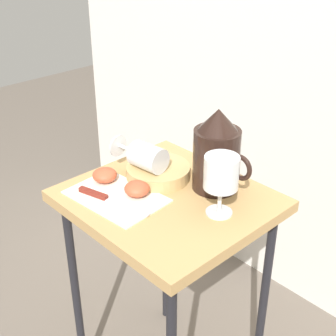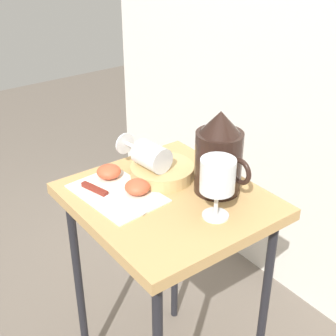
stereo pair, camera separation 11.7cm
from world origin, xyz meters
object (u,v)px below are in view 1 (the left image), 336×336
(table, at_px, (168,222))
(wine_glass_upright, at_px, (221,176))
(apple_half_left, at_px, (105,175))
(pitcher, at_px, (217,157))
(wine_glass_tipped_near, at_px, (147,157))
(basket_tray, at_px, (158,172))
(apple_half_right, at_px, (137,189))
(knife, at_px, (103,197))

(table, height_order, wine_glass_upright, wine_glass_upright)
(wine_glass_upright, bearing_deg, apple_half_left, -160.17)
(pitcher, distance_m, wine_glass_tipped_near, 0.18)
(basket_tray, distance_m, wine_glass_upright, 0.24)
(wine_glass_upright, bearing_deg, apple_half_right, -154.36)
(pitcher, bearing_deg, knife, -120.79)
(pitcher, bearing_deg, table, -114.26)
(table, bearing_deg, apple_half_left, -155.53)
(table, distance_m, pitcher, 0.21)
(apple_half_left, distance_m, knife, 0.09)
(wine_glass_upright, bearing_deg, knife, -144.74)
(basket_tray, height_order, wine_glass_upright, wine_glass_upright)
(wine_glass_upright, relative_size, knife, 0.72)
(basket_tray, bearing_deg, table, -27.43)
(wine_glass_upright, xyz_separation_m, wine_glass_tipped_near, (-0.24, -0.02, -0.03))
(basket_tray, distance_m, apple_half_right, 0.11)
(apple_half_left, bearing_deg, wine_glass_tipped_near, 53.51)
(pitcher, distance_m, apple_half_left, 0.30)
(basket_tray, xyz_separation_m, wine_glass_tipped_near, (-0.01, -0.03, 0.05))
(basket_tray, relative_size, pitcher, 0.79)
(table, distance_m, apple_half_left, 0.21)
(table, bearing_deg, wine_glass_tipped_near, 171.17)
(pitcher, height_order, wine_glass_tipped_near, pitcher)
(wine_glass_upright, height_order, apple_half_right, wine_glass_upright)
(table, xyz_separation_m, pitcher, (0.05, 0.12, 0.17))
(wine_glass_upright, bearing_deg, basket_tray, 177.71)
(apple_half_right, bearing_deg, apple_half_left, -171.19)
(table, distance_m, apple_half_right, 0.13)
(knife, bearing_deg, pitcher, 59.21)
(apple_half_left, distance_m, apple_half_right, 0.11)
(basket_tray, height_order, pitcher, pitcher)
(apple_half_right, height_order, knife, apple_half_right)
(wine_glass_tipped_near, bearing_deg, pitcher, 34.34)
(table, bearing_deg, apple_half_right, -132.41)
(pitcher, distance_m, wine_glass_upright, 0.12)
(basket_tray, xyz_separation_m, apple_half_right, (0.03, -0.10, 0.00))
(pitcher, relative_size, apple_half_left, 3.37)
(apple_half_right, bearing_deg, table, 47.59)
(pitcher, xyz_separation_m, apple_half_right, (-0.11, -0.18, -0.07))
(wine_glass_upright, relative_size, wine_glass_tipped_near, 0.94)
(table, distance_m, basket_tray, 0.14)
(wine_glass_tipped_near, height_order, apple_half_left, wine_glass_tipped_near)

